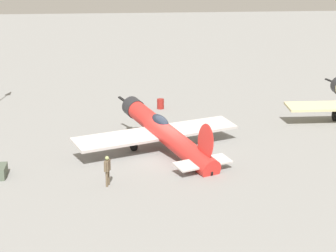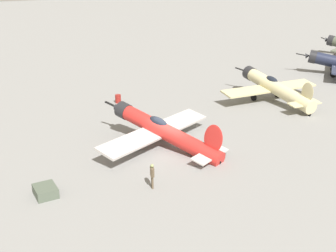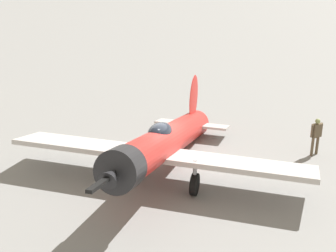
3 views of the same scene
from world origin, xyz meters
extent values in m
plane|color=gray|center=(0.00, 0.00, 0.00)|extent=(400.00, 400.00, 0.00)
cylinder|color=red|center=(0.00, 0.00, 1.21)|extent=(9.59, 4.00, 3.00)
cylinder|color=#232326|center=(-4.40, -1.35, 2.09)|extent=(1.47, 1.59, 1.47)
cone|color=#232326|center=(-5.02, -1.54, 2.22)|extent=(0.78, 0.71, 0.64)
cube|color=black|center=(-5.16, -1.58, 2.22)|extent=(2.53, 1.05, 0.60)
ellipsoid|color=black|center=(-0.92, -0.28, 1.91)|extent=(1.94, 1.25, 0.99)
cube|color=#BCB7B2|center=(-1.10, -0.34, 1.10)|extent=(5.09, 11.25, 0.53)
ellipsoid|color=red|center=(3.85, 1.18, 1.76)|extent=(1.83, 0.67, 2.40)
cube|color=#BCB7B2|center=(3.66, 1.12, 0.53)|extent=(2.05, 3.57, 0.31)
cylinder|color=#999BA0|center=(-1.21, -1.95, 0.86)|extent=(0.14, 0.14, 0.93)
cylinder|color=black|center=(-1.21, -1.95, 0.40)|extent=(0.82, 0.43, 0.80)
cylinder|color=#999BA0|center=(-2.09, 0.94, 0.86)|extent=(0.14, 0.14, 0.93)
cylinder|color=black|center=(-2.09, 0.94, 0.40)|extent=(0.82, 0.43, 0.80)
cylinder|color=black|center=(4.40, 1.35, 0.14)|extent=(0.30, 0.18, 0.28)
cylinder|color=#999BA0|center=(-5.32, 14.64, 0.96)|extent=(0.14, 0.14, 1.13)
cylinder|color=black|center=(-5.32, 14.64, 0.40)|extent=(0.82, 0.31, 0.80)
cylinder|color=brown|center=(4.49, -4.30, 0.41)|extent=(0.12, 0.12, 0.81)
cylinder|color=brown|center=(4.75, -4.43, 0.41)|extent=(0.12, 0.12, 0.81)
cube|color=brown|center=(4.62, -4.37, 1.10)|extent=(0.49, 0.39, 0.58)
sphere|color=#8D975B|center=(4.62, -4.37, 1.52)|extent=(0.21, 0.21, 0.21)
cylinder|color=brown|center=(4.38, -4.25, 1.12)|extent=(0.09, 0.09, 0.54)
cylinder|color=brown|center=(4.87, -4.48, 1.12)|extent=(0.09, 0.09, 0.54)
cylinder|color=maroon|center=(-12.73, 2.46, 0.43)|extent=(0.60, 0.60, 0.87)
torus|color=maroon|center=(-12.73, 2.46, 0.61)|extent=(0.63, 0.63, 0.04)
torus|color=maroon|center=(-12.73, 2.46, 0.26)|extent=(0.63, 0.63, 0.04)
camera|label=1|loc=(30.88, -7.58, 9.94)|focal=57.32mm
camera|label=2|loc=(23.98, -16.49, 12.52)|focal=43.99mm
camera|label=3|loc=(-13.15, -8.98, 7.69)|focal=47.40mm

